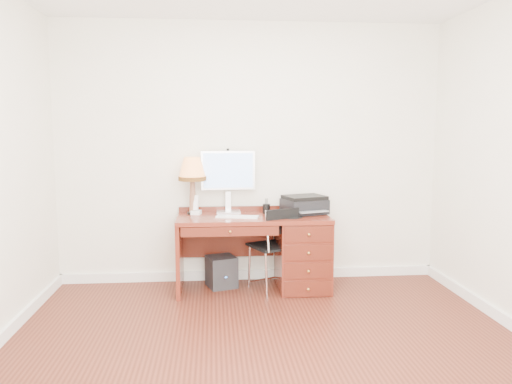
{
  "coord_description": "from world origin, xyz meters",
  "views": [
    {
      "loc": [
        -0.39,
        -3.47,
        1.61
      ],
      "look_at": [
        0.01,
        1.2,
        1.01
      ],
      "focal_mm": 35.0,
      "sensor_mm": 36.0,
      "label": 1
    }
  ],
  "objects": [
    {
      "name": "pen_cup",
      "position": [
        0.15,
        1.54,
        0.8
      ],
      "size": [
        0.08,
        0.08,
        0.09
      ],
      "primitive_type": "cylinder",
      "color": "black",
      "rests_on": "desk"
    },
    {
      "name": "ground",
      "position": [
        0.0,
        0.0,
        0.0
      ],
      "size": [
        4.0,
        4.0,
        0.0
      ],
      "primitive_type": "plane",
      "color": "#3F170E",
      "rests_on": "ground"
    },
    {
      "name": "mouse_pad",
      "position": [
        0.37,
        1.29,
        0.76
      ],
      "size": [
        0.23,
        0.23,
        0.05
      ],
      "color": "black",
      "rests_on": "desk"
    },
    {
      "name": "room_shell",
      "position": [
        0.0,
        0.63,
        0.05
      ],
      "size": [
        4.0,
        4.0,
        4.0
      ],
      "color": "white",
      "rests_on": "ground"
    },
    {
      "name": "monitor",
      "position": [
        -0.24,
        1.63,
        1.15
      ],
      "size": [
        0.55,
        0.19,
        0.63
      ],
      "rotation": [
        0.0,
        0.0,
        0.05
      ],
      "color": "silver",
      "rests_on": "desk"
    },
    {
      "name": "phone",
      "position": [
        -0.57,
        1.53,
        0.81
      ],
      "size": [
        0.11,
        0.11,
        0.19
      ],
      "rotation": [
        0.0,
        0.0,
        -0.25
      ],
      "color": "white",
      "rests_on": "desk"
    },
    {
      "name": "equipment_box",
      "position": [
        -0.32,
        1.5,
        0.16
      ],
      "size": [
        0.34,
        0.34,
        0.32
      ],
      "primitive_type": "cube",
      "rotation": [
        0.0,
        0.0,
        0.32
      ],
      "color": "black",
      "rests_on": "ground"
    },
    {
      "name": "desk",
      "position": [
        0.32,
        1.4,
        0.41
      ],
      "size": [
        1.5,
        0.67,
        0.75
      ],
      "color": "maroon",
      "rests_on": "ground"
    },
    {
      "name": "chair",
      "position": [
        0.19,
        1.3,
        0.51
      ],
      "size": [
        0.53,
        0.54,
        0.85
      ],
      "rotation": [
        0.0,
        0.0,
        0.42
      ],
      "color": "black",
      "rests_on": "ground"
    },
    {
      "name": "keyboard",
      "position": [
        -0.16,
        1.32,
        0.76
      ],
      "size": [
        0.43,
        0.21,
        0.02
      ],
      "primitive_type": "cube",
      "rotation": [
        0.0,
        0.0,
        -0.23
      ],
      "color": "white",
      "rests_on": "desk"
    },
    {
      "name": "printer",
      "position": [
        0.53,
        1.5,
        0.84
      ],
      "size": [
        0.49,
        0.43,
        0.18
      ],
      "rotation": [
        0.0,
        0.0,
        0.32
      ],
      "color": "black",
      "rests_on": "desk"
    },
    {
      "name": "leg_lamp",
      "position": [
        -0.6,
        1.56,
        1.17
      ],
      "size": [
        0.28,
        0.28,
        0.58
      ],
      "color": "black",
      "rests_on": "desk"
    }
  ]
}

